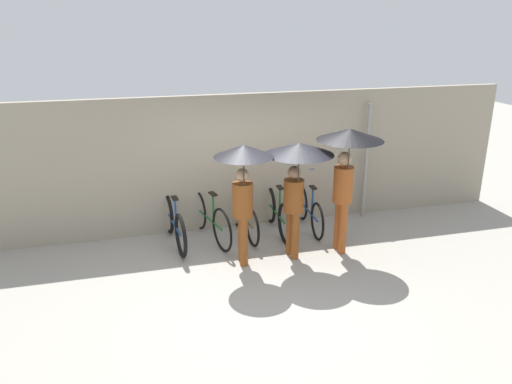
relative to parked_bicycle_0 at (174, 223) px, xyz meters
name	(u,v)px	position (x,y,z in m)	size (l,w,h in m)	color
ground_plane	(269,278)	(1.24, -1.60, -0.38)	(30.00, 30.00, 0.00)	#9E998E
back_wall	(237,162)	(1.24, 0.53, 0.85)	(10.65, 0.12, 2.47)	gray
parked_bicycle_0	(174,223)	(0.00, 0.00, 0.00)	(0.44, 1.77, 1.10)	black
parked_bicycle_1	(209,218)	(0.62, 0.04, 0.01)	(0.57, 1.79, 1.00)	black
parked_bicycle_2	(243,216)	(1.24, 0.07, -0.03)	(0.44, 1.64, 1.04)	black
parked_bicycle_3	(277,212)	(1.86, 0.04, -0.01)	(0.44, 1.68, 1.11)	black
parked_bicycle_4	(309,210)	(2.48, 0.02, -0.02)	(0.44, 1.65, 1.02)	black
pedestrian_leading	(243,174)	(0.97, -1.09, 1.13)	(0.90, 0.90, 1.98)	brown
pedestrian_center	(297,166)	(1.83, -1.08, 1.18)	(1.07, 1.07, 1.95)	brown
pedestrian_trailing	(347,156)	(2.65, -1.09, 1.30)	(1.05, 1.05, 2.12)	#9E4C1E
awning_pole	(366,162)	(3.73, 0.33, 0.73)	(0.07, 0.07, 2.23)	gray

